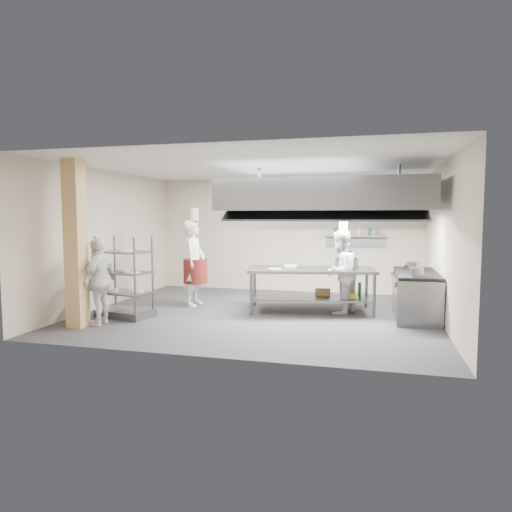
% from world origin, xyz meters
% --- Properties ---
extents(floor, '(7.00, 7.00, 0.00)m').
position_xyz_m(floor, '(0.00, 0.00, 0.00)').
color(floor, '#313133').
rests_on(floor, ground).
extents(ceiling, '(7.00, 7.00, 0.00)m').
position_xyz_m(ceiling, '(0.00, 0.00, 3.00)').
color(ceiling, silver).
rests_on(ceiling, wall_back).
extents(wall_back, '(7.00, 0.00, 7.00)m').
position_xyz_m(wall_back, '(0.00, 3.00, 1.50)').
color(wall_back, '#B9A993').
rests_on(wall_back, ground).
extents(wall_left, '(0.00, 6.00, 6.00)m').
position_xyz_m(wall_left, '(-3.50, 0.00, 1.50)').
color(wall_left, '#B9A993').
rests_on(wall_left, ground).
extents(wall_right, '(0.00, 6.00, 6.00)m').
position_xyz_m(wall_right, '(3.50, 0.00, 1.50)').
color(wall_right, '#B9A993').
rests_on(wall_right, ground).
extents(column, '(0.30, 0.30, 3.00)m').
position_xyz_m(column, '(-2.90, -1.90, 1.50)').
color(column, tan).
rests_on(column, floor).
extents(exhaust_hood, '(4.00, 2.50, 0.60)m').
position_xyz_m(exhaust_hood, '(1.30, 0.40, 2.40)').
color(exhaust_hood, slate).
rests_on(exhaust_hood, ceiling).
extents(hood_strip_a, '(1.60, 0.12, 0.04)m').
position_xyz_m(hood_strip_a, '(0.40, 0.40, 2.08)').
color(hood_strip_a, white).
rests_on(hood_strip_a, exhaust_hood).
extents(hood_strip_b, '(1.60, 0.12, 0.04)m').
position_xyz_m(hood_strip_b, '(2.20, 0.40, 2.08)').
color(hood_strip_b, white).
rests_on(hood_strip_b, exhaust_hood).
extents(wall_shelf, '(1.50, 0.28, 0.04)m').
position_xyz_m(wall_shelf, '(1.80, 2.84, 1.50)').
color(wall_shelf, slate).
rests_on(wall_shelf, wall_back).
extents(island, '(2.76, 1.53, 0.91)m').
position_xyz_m(island, '(1.00, 0.49, 0.46)').
color(island, gray).
rests_on(island, floor).
extents(island_worktop, '(2.76, 1.53, 0.06)m').
position_xyz_m(island_worktop, '(1.00, 0.49, 0.88)').
color(island_worktop, slate).
rests_on(island_worktop, island).
extents(island_undershelf, '(2.53, 1.39, 0.04)m').
position_xyz_m(island_undershelf, '(1.00, 0.49, 0.30)').
color(island_undershelf, slate).
rests_on(island_undershelf, island).
extents(pass_rack, '(1.17, 0.82, 1.61)m').
position_xyz_m(pass_rack, '(-2.51, -0.95, 0.80)').
color(pass_rack, slate).
rests_on(pass_rack, floor).
extents(cooking_range, '(0.80, 2.00, 0.84)m').
position_xyz_m(cooking_range, '(3.08, 0.50, 0.42)').
color(cooking_range, gray).
rests_on(cooking_range, floor).
extents(range_top, '(0.78, 1.96, 0.06)m').
position_xyz_m(range_top, '(3.08, 0.50, 0.87)').
color(range_top, black).
rests_on(range_top, cooking_range).
extents(chef_head, '(0.47, 0.71, 1.91)m').
position_xyz_m(chef_head, '(-1.62, 0.50, 0.95)').
color(chef_head, silver).
rests_on(chef_head, floor).
extents(chef_line, '(0.91, 1.02, 1.71)m').
position_xyz_m(chef_line, '(1.60, 0.46, 0.86)').
color(chef_line, white).
rests_on(chef_line, floor).
extents(chef_plating, '(0.42, 0.95, 1.60)m').
position_xyz_m(chef_plating, '(-2.63, -1.62, 0.80)').
color(chef_plating, silver).
rests_on(chef_plating, floor).
extents(griddle, '(0.46, 0.38, 0.20)m').
position_xyz_m(griddle, '(1.72, 0.60, 1.01)').
color(griddle, slate).
rests_on(griddle, island_worktop).
extents(wicker_basket, '(0.34, 0.26, 0.14)m').
position_xyz_m(wicker_basket, '(1.22, 0.67, 0.39)').
color(wicker_basket, olive).
rests_on(wicker_basket, island_undershelf).
extents(stockpot, '(0.26, 0.26, 0.18)m').
position_xyz_m(stockpot, '(3.06, 0.64, 0.99)').
color(stockpot, gray).
rests_on(stockpot, range_top).
extents(plate_stack, '(0.28, 0.28, 0.05)m').
position_xyz_m(plate_stack, '(-2.51, -0.95, 0.52)').
color(plate_stack, white).
rests_on(plate_stack, pass_rack).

